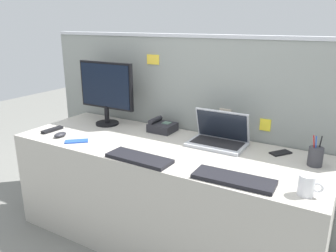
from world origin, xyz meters
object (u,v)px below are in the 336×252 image
at_px(keyboard_main, 139,158).
at_px(cell_phone_black_slab, 281,153).
at_px(desk_phone, 162,127).
at_px(computer_mouse_right_hand, 60,135).
at_px(tv_remote, 52,130).
at_px(laptop, 219,136).
at_px(pen_cup, 316,156).
at_px(desktop_monitor, 106,89).
at_px(keyboard_spare, 234,179).
at_px(coffee_mug, 307,185).
at_px(cell_phone_blue_case, 77,141).

distance_m(keyboard_main, cell_phone_black_slab, 0.87).
xyz_separation_m(desk_phone, cell_phone_black_slab, (0.87, -0.01, -0.03)).
relative_size(computer_mouse_right_hand, cell_phone_black_slab, 0.75).
relative_size(computer_mouse_right_hand, tv_remote, 0.59).
distance_m(laptop, pen_cup, 0.60).
relative_size(laptop, desk_phone, 2.04).
bearing_deg(desktop_monitor, keyboard_main, -36.88).
height_order(desk_phone, keyboard_spare, desk_phone).
bearing_deg(keyboard_spare, computer_mouse_right_hand, 176.04).
bearing_deg(laptop, desktop_monitor, -179.44).
distance_m(desktop_monitor, cell_phone_black_slab, 1.36).
bearing_deg(cell_phone_black_slab, desk_phone, -145.63).
height_order(computer_mouse_right_hand, pen_cup, pen_cup).
bearing_deg(laptop, cell_phone_black_slab, 5.82).
xyz_separation_m(desk_phone, pen_cup, (1.07, -0.10, 0.02)).
relative_size(desktop_monitor, desk_phone, 2.72).
height_order(laptop, cell_phone_black_slab, laptop).
distance_m(laptop, coffee_mug, 0.75).
bearing_deg(coffee_mug, desk_phone, 155.94).
relative_size(keyboard_spare, pen_cup, 2.35).
distance_m(computer_mouse_right_hand, cell_phone_blue_case, 0.18).
bearing_deg(desktop_monitor, keyboard_spare, -20.73).
bearing_deg(laptop, keyboard_spare, -59.74).
bearing_deg(coffee_mug, cell_phone_black_slab, 115.16).
distance_m(keyboard_spare, tv_remote, 1.46).
relative_size(laptop, cell_phone_blue_case, 2.41).
bearing_deg(pen_cup, keyboard_main, -154.20).
xyz_separation_m(tv_remote, coffee_mug, (1.80, -0.07, 0.04)).
height_order(desktop_monitor, keyboard_main, desktop_monitor).
height_order(keyboard_main, computer_mouse_right_hand, computer_mouse_right_hand).
distance_m(cell_phone_black_slab, tv_remote, 1.62).
distance_m(desktop_monitor, keyboard_spare, 1.32).
distance_m(desktop_monitor, coffee_mug, 1.63).
height_order(laptop, desk_phone, laptop).
bearing_deg(cell_phone_black_slab, pen_cup, 12.21).
bearing_deg(desk_phone, keyboard_spare, -34.87).
xyz_separation_m(keyboard_main, pen_cup, (0.91, 0.44, 0.04)).
xyz_separation_m(keyboard_main, keyboard_spare, (0.58, 0.02, 0.00)).
height_order(cell_phone_black_slab, coffee_mug, coffee_mug).
distance_m(keyboard_main, cell_phone_blue_case, 0.55).
relative_size(laptop, computer_mouse_right_hand, 3.68).
xyz_separation_m(desk_phone, coffee_mug, (1.09, -0.49, 0.02)).
bearing_deg(desk_phone, computer_mouse_right_hand, -139.36).
bearing_deg(desk_phone, keyboard_main, -72.60).
xyz_separation_m(desk_phone, keyboard_spare, (0.75, -0.52, -0.02)).
bearing_deg(pen_cup, keyboard_spare, -127.98).
relative_size(keyboard_main, keyboard_spare, 0.97).
xyz_separation_m(computer_mouse_right_hand, cell_phone_black_slab, (1.42, 0.46, -0.01)).
bearing_deg(desk_phone, tv_remote, -149.68).
bearing_deg(desktop_monitor, laptop, 0.56).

